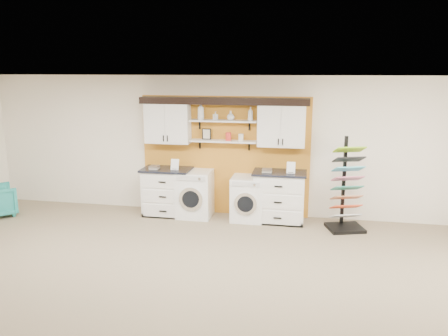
% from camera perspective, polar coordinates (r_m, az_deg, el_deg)
% --- Properties ---
extents(floor, '(10.00, 10.00, 0.00)m').
position_cam_1_polar(floor, '(5.63, -7.73, -18.55)').
color(floor, '#847559').
rests_on(floor, ground).
extents(ceiling, '(10.00, 10.00, 0.00)m').
position_cam_1_polar(ceiling, '(4.81, -8.74, 11.26)').
color(ceiling, white).
rests_on(ceiling, wall_back).
extents(wall_back, '(10.00, 0.00, 10.00)m').
position_cam_1_polar(wall_back, '(8.82, 0.16, 2.90)').
color(wall_back, white).
rests_on(wall_back, floor).
extents(accent_panel, '(3.40, 0.07, 2.40)m').
position_cam_1_polar(accent_panel, '(8.82, 0.12, 1.59)').
color(accent_panel, '#BD7720').
rests_on(accent_panel, wall_back).
extents(upper_cabinet_left, '(0.90, 0.35, 0.84)m').
position_cam_1_polar(upper_cabinet_left, '(8.83, -7.35, 5.96)').
color(upper_cabinet_left, white).
rests_on(upper_cabinet_left, wall_back).
extents(upper_cabinet_right, '(0.90, 0.35, 0.84)m').
position_cam_1_polar(upper_cabinet_right, '(8.41, 7.53, 5.62)').
color(upper_cabinet_right, white).
rests_on(upper_cabinet_right, wall_back).
extents(shelf_lower, '(1.32, 0.28, 0.03)m').
position_cam_1_polar(shelf_lower, '(8.60, -0.08, 3.53)').
color(shelf_lower, white).
rests_on(shelf_lower, wall_back).
extents(shelf_upper, '(1.32, 0.28, 0.03)m').
position_cam_1_polar(shelf_upper, '(8.55, -0.08, 6.18)').
color(shelf_upper, white).
rests_on(shelf_upper, wall_back).
extents(crown_molding, '(3.30, 0.41, 0.13)m').
position_cam_1_polar(crown_molding, '(8.53, -0.07, 8.84)').
color(crown_molding, black).
rests_on(crown_molding, wall_back).
extents(picture_frame, '(0.18, 0.02, 0.22)m').
position_cam_1_polar(picture_frame, '(8.70, -2.30, 4.46)').
color(picture_frame, black).
rests_on(picture_frame, shelf_lower).
extents(canister_red, '(0.11, 0.11, 0.16)m').
position_cam_1_polar(canister_red, '(8.57, 0.57, 4.14)').
color(canister_red, red).
rests_on(canister_red, shelf_lower).
extents(canister_cream, '(0.10, 0.10, 0.14)m').
position_cam_1_polar(canister_cream, '(8.53, 2.23, 4.02)').
color(canister_cream, silver).
rests_on(canister_cream, shelf_lower).
extents(base_cabinet_left, '(0.99, 0.66, 0.97)m').
position_cam_1_polar(base_cabinet_left, '(8.96, -7.40, -3.07)').
color(base_cabinet_left, white).
rests_on(base_cabinet_left, floor).
extents(base_cabinet_right, '(1.02, 0.66, 1.00)m').
position_cam_1_polar(base_cabinet_right, '(8.55, 7.20, -3.74)').
color(base_cabinet_right, white).
rests_on(base_cabinet_right, floor).
extents(washer, '(0.67, 0.71, 0.94)m').
position_cam_1_polar(washer, '(8.80, -3.80, -3.36)').
color(washer, white).
rests_on(washer, floor).
extents(dryer, '(0.62, 0.71, 0.87)m').
position_cam_1_polar(dryer, '(8.61, 3.13, -3.96)').
color(dryer, white).
rests_on(dryer, floor).
extents(sample_rack, '(0.76, 0.69, 1.73)m').
position_cam_1_polar(sample_rack, '(8.36, 15.64, -4.19)').
color(sample_rack, black).
rests_on(sample_rack, floor).
extents(soap_bottle_a, '(0.19, 0.19, 0.34)m').
position_cam_1_polar(soap_bottle_a, '(8.63, -3.05, 7.46)').
color(soap_bottle_a, silver).
rests_on(soap_bottle_a, shelf_upper).
extents(soap_bottle_b, '(0.11, 0.11, 0.16)m').
position_cam_1_polar(soap_bottle_b, '(8.57, -1.13, 6.85)').
color(soap_bottle_b, silver).
rests_on(soap_bottle_b, shelf_upper).
extents(soap_bottle_c, '(0.20, 0.20, 0.18)m').
position_cam_1_polar(soap_bottle_c, '(8.51, 0.87, 6.87)').
color(soap_bottle_c, silver).
rests_on(soap_bottle_c, shelf_upper).
extents(soap_bottle_d, '(0.14, 0.14, 0.27)m').
position_cam_1_polar(soap_bottle_d, '(8.45, 3.47, 7.09)').
color(soap_bottle_d, silver).
rests_on(soap_bottle_d, shelf_upper).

